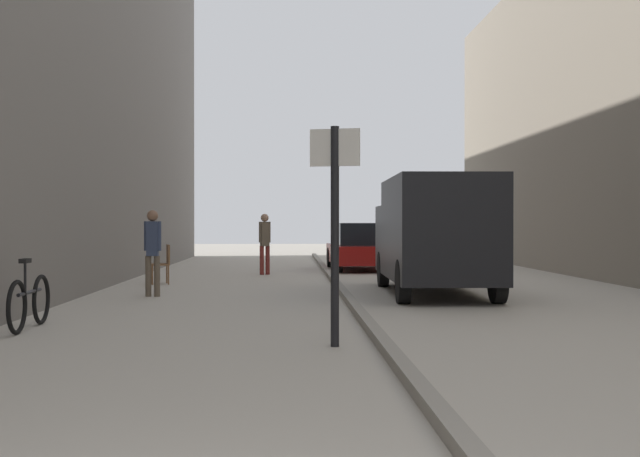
# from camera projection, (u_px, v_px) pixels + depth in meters

# --- Properties ---
(ground_plane) EXTENTS (80.00, 80.00, 0.00)m
(ground_plane) POSITION_uv_depth(u_px,v_px,m) (263.00, 303.00, 14.51)
(ground_plane) COLOR #A8A093
(kerb_strip) EXTENTS (0.16, 40.00, 0.12)m
(kerb_strip) POSITION_uv_depth(u_px,v_px,m) (349.00, 299.00, 14.58)
(kerb_strip) COLOR gray
(kerb_strip) RESTS_ON ground_plane
(pedestrian_main_foreground) EXTENTS (0.33, 0.25, 1.71)m
(pedestrian_main_foreground) POSITION_uv_depth(u_px,v_px,m) (265.00, 240.00, 22.29)
(pedestrian_main_foreground) COLOR maroon
(pedestrian_main_foreground) RESTS_ON ground_plane
(pedestrian_mid_block) EXTENTS (0.34, 0.22, 1.71)m
(pedestrian_mid_block) POSITION_uv_depth(u_px,v_px,m) (153.00, 247.00, 15.69)
(pedestrian_mid_block) COLOR brown
(pedestrian_mid_block) RESTS_ON ground_plane
(delivery_van) EXTENTS (2.06, 5.51, 2.34)m
(delivery_van) POSITION_uv_depth(u_px,v_px,m) (434.00, 233.00, 16.19)
(delivery_van) COLOR black
(delivery_van) RESTS_ON ground_plane
(parked_car) EXTENTS (1.95, 4.26, 1.45)m
(parked_car) POSITION_uv_depth(u_px,v_px,m) (361.00, 247.00, 24.65)
(parked_car) COLOR maroon
(parked_car) RESTS_ON ground_plane
(street_sign_post) EXTENTS (0.59, 0.19, 2.60)m
(street_sign_post) POSITION_uv_depth(u_px,v_px,m) (335.00, 216.00, 9.35)
(street_sign_post) COLOR black
(street_sign_post) RESTS_ON ground_plane
(bicycle_leaning) EXTENTS (0.10, 1.77, 0.98)m
(bicycle_leaning) POSITION_uv_depth(u_px,v_px,m) (30.00, 302.00, 10.87)
(bicycle_leaning) COLOR black
(bicycle_leaning) RESTS_ON ground_plane
(cafe_chair_near_window) EXTENTS (0.54, 0.54, 0.94)m
(cafe_chair_near_window) POSITION_uv_depth(u_px,v_px,m) (163.00, 261.00, 18.89)
(cafe_chair_near_window) COLOR brown
(cafe_chair_near_window) RESTS_ON ground_plane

